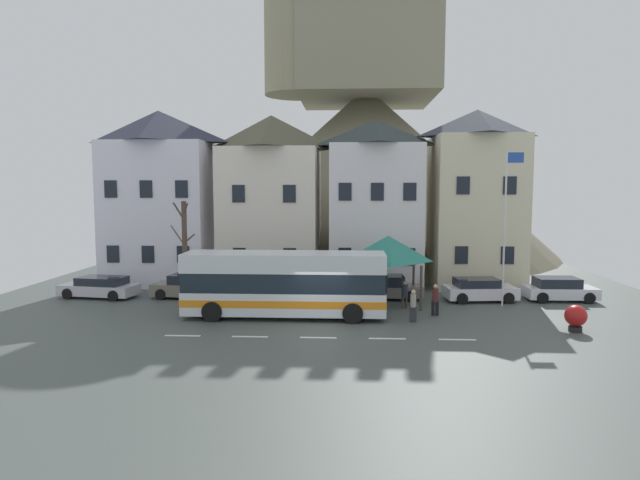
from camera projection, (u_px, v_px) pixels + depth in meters
name	position (u px, v px, depth m)	size (l,w,h in m)	color
ground_plane	(320.00, 328.00, 25.16)	(40.00, 60.00, 0.07)	#48514D
townhouse_00	(160.00, 198.00, 36.67)	(6.84, 5.16, 11.67)	white
townhouse_01	(272.00, 199.00, 37.23)	(6.41, 7.05, 11.44)	silver
townhouse_02	(375.00, 203.00, 36.23)	(5.98, 5.72, 10.99)	white
townhouse_03	(475.00, 199.00, 35.76)	(5.62, 5.53, 11.61)	beige
hilltop_castle	(365.00, 163.00, 53.75)	(36.67, 36.67, 25.33)	#67624D
transit_bus	(285.00, 285.00, 27.12)	(10.12, 2.62, 3.27)	silver
bus_shelter	(388.00, 249.00, 30.20)	(3.60, 3.60, 3.85)	#473D33
parked_car_00	(479.00, 290.00, 31.15)	(4.18, 2.29, 1.30)	silver
parked_car_01	(191.00, 286.00, 32.00)	(4.54, 2.46, 1.41)	slate
parked_car_02	(100.00, 287.00, 32.10)	(4.72, 2.43, 1.25)	silver
parked_car_03	(384.00, 287.00, 31.72)	(4.28, 1.93, 1.38)	slate
parked_car_04	(559.00, 289.00, 31.23)	(3.96, 1.97, 1.34)	silver
pedestrian_00	(435.00, 299.00, 27.52)	(0.38, 0.30, 1.61)	black
pedestrian_01	(405.00, 292.00, 29.20)	(0.35, 0.35, 1.49)	#38332D
pedestrian_02	(413.00, 305.00, 26.15)	(0.34, 0.29, 1.59)	#2D2D38
pedestrian_03	(383.00, 291.00, 29.22)	(0.33, 0.33, 1.57)	#38332D
public_bench	(374.00, 287.00, 33.02)	(1.62, 0.48, 0.87)	#33473D
flagpole	(506.00, 219.00, 29.43)	(0.95, 0.10, 8.49)	silver
harbour_buoy	(576.00, 317.00, 24.42)	(0.98, 0.98, 1.23)	black
bare_tree_00	(185.00, 254.00, 28.47)	(1.60, 1.25, 5.81)	#47382D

